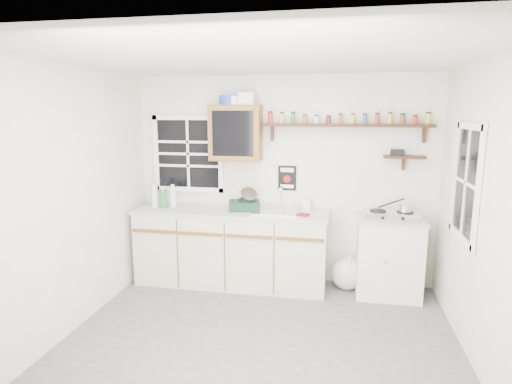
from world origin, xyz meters
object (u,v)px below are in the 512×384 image
at_px(right_cabinet, 388,256).
at_px(spice_shelf, 346,124).
at_px(dish_rack, 245,203).
at_px(upper_cabinet, 236,133).
at_px(hotplate, 391,215).
at_px(main_cabinet, 231,247).

height_order(right_cabinet, spice_shelf, spice_shelf).
bearing_deg(dish_rack, upper_cabinet, 130.55).
distance_m(upper_cabinet, dish_rack, 0.83).
bearing_deg(right_cabinet, upper_cabinet, 176.24).
bearing_deg(spice_shelf, hotplate, -21.53).
distance_m(right_cabinet, upper_cabinet, 2.26).
bearing_deg(dish_rack, main_cabinet, -178.05).
height_order(spice_shelf, hotplate, spice_shelf).
bearing_deg(main_cabinet, upper_cabinet, 76.32).
height_order(main_cabinet, upper_cabinet, upper_cabinet).
bearing_deg(hotplate, spice_shelf, 156.17).
relative_size(right_cabinet, spice_shelf, 0.48).
distance_m(main_cabinet, right_cabinet, 1.84).
height_order(right_cabinet, dish_rack, dish_rack).
height_order(upper_cabinet, hotplate, upper_cabinet).
relative_size(spice_shelf, dish_rack, 4.64).
bearing_deg(main_cabinet, spice_shelf, 9.24).
height_order(right_cabinet, hotplate, hotplate).
bearing_deg(spice_shelf, main_cabinet, -170.76).
distance_m(right_cabinet, hotplate, 0.49).
height_order(main_cabinet, right_cabinet, main_cabinet).
xyz_separation_m(upper_cabinet, spice_shelf, (1.27, 0.07, 0.11)).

